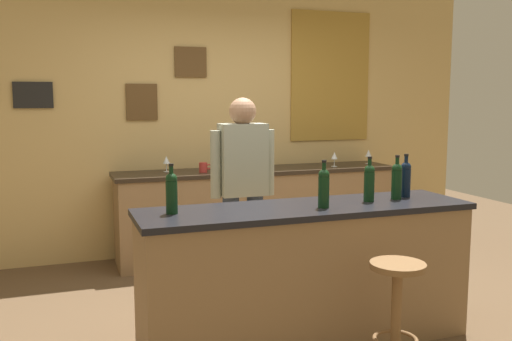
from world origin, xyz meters
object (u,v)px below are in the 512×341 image
wine_bottle_b (324,187)px  wine_glass_b (334,156)px  wine_bottle_a (172,191)px  wine_bottle_e (406,178)px  wine_bottle_c (369,181)px  wine_bottle_d (397,180)px  bartender (243,185)px  wine_glass_c (368,154)px  bar_stool (397,300)px  wine_glass_a (166,160)px  coffee_mug (204,167)px

wine_bottle_b → wine_glass_b: size_ratio=1.97×
wine_bottle_a → wine_bottle_e: 1.67m
wine_bottle_a → wine_bottle_c: bearing=-2.1°
wine_bottle_d → bartender: bearing=135.3°
wine_bottle_d → wine_bottle_b: bearing=-170.1°
wine_bottle_d → wine_glass_c: size_ratio=1.97×
bar_stool → wine_bottle_b: bearing=112.9°
wine_bottle_a → wine_bottle_e: size_ratio=1.00×
wine_bottle_c → wine_bottle_e: size_ratio=1.00×
wine_bottle_c → wine_glass_c: size_ratio=1.97×
wine_bottle_e → wine_glass_a: size_ratio=1.97×
wine_bottle_e → wine_bottle_a: bearing=-179.4°
coffee_mug → wine_bottle_a: bearing=-109.7°
wine_bottle_b → bar_stool: bearing=-67.1°
wine_glass_c → bartender: bearing=-146.8°
wine_glass_b → wine_glass_c: size_ratio=1.00×
wine_bottle_b → coffee_mug: (-0.26, 2.07, -0.11)m
coffee_mug → wine_bottle_c: bearing=-71.9°
wine_bottle_d → wine_glass_b: bearing=74.7°
wine_bottle_d → wine_glass_a: bearing=119.4°
bar_stool → wine_bottle_a: (-1.17, 0.66, 0.60)m
wine_bottle_c → wine_glass_a: bearing=114.5°
wine_bottle_a → wine_glass_b: size_ratio=1.97×
bar_stool → wine_glass_a: wine_glass_a is taller
wine_bottle_c → bar_stool: bearing=-105.4°
wine_glass_b → bar_stool: bearing=-109.8°
wine_bottle_a → wine_bottle_c: same height
wine_bottle_a → wine_glass_c: 3.26m
wine_glass_a → coffee_mug: wine_glass_a is taller
bar_stool → wine_bottle_a: wine_bottle_a is taller
wine_glass_a → wine_glass_b: same height
wine_bottle_b → wine_bottle_c: bearing=13.6°
wine_bottle_a → wine_glass_a: (0.36, 2.09, -0.05)m
wine_bottle_c → wine_bottle_d: 0.23m
wine_bottle_d → wine_glass_a: wine_bottle_d is taller
bar_stool → wine_glass_c: wine_glass_c is taller
bartender → wine_bottle_b: (0.23, -0.94, 0.12)m
wine_glass_b → wine_glass_c: same height
bartender → wine_bottle_e: 1.24m
bartender → bar_stool: bearing=-72.8°
wine_bottle_d → wine_glass_a: (-1.20, 2.13, -0.05)m
wine_bottle_c → wine_glass_c: bearing=59.2°
wine_bottle_d → coffee_mug: bearing=114.0°
wine_bottle_a → wine_glass_c: (2.56, 2.01, -0.05)m
wine_glass_a → wine_glass_c: (2.20, -0.09, 0.00)m
wine_glass_a → wine_bottle_a: bearing=-99.8°
wine_glass_c → coffee_mug: 1.88m
wine_bottle_e → coffee_mug: (-0.98, 1.91, -0.11)m
bar_stool → wine_bottle_d: (0.39, 0.63, 0.60)m
wine_bottle_d → wine_glass_c: 2.27m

